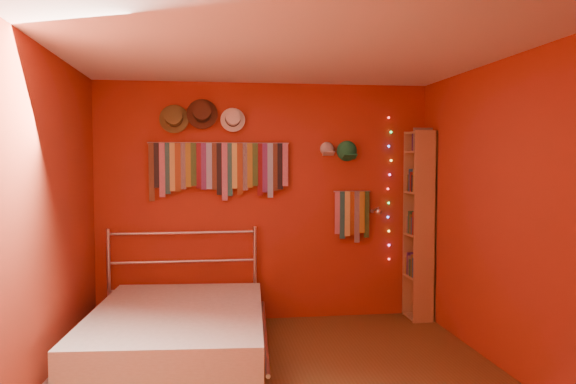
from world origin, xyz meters
name	(u,v)px	position (x,y,z in m)	size (l,w,h in m)	color
ground	(288,382)	(0.00, 0.00, 0.00)	(3.50, 3.50, 0.00)	brown
back_wall	(265,202)	(0.00, 1.75, 1.25)	(3.50, 0.02, 2.50)	maroon
right_wall	(507,216)	(1.75, 0.00, 1.25)	(0.02, 3.50, 2.50)	maroon
left_wall	(43,222)	(-1.75, 0.00, 1.25)	(0.02, 3.50, 2.50)	maroon
ceiling	(288,50)	(0.00, 0.00, 2.50)	(3.50, 3.50, 0.02)	white
tie_rack	(219,166)	(-0.48, 1.68, 1.63)	(1.45, 0.03, 0.60)	silver
small_tie_rack	(352,213)	(0.93, 1.69, 1.13)	(0.40, 0.03, 0.56)	silver
fedora_olive	(174,118)	(-0.94, 1.65, 2.12)	(0.30, 0.16, 0.29)	brown
fedora_brown	(202,113)	(-0.65, 1.65, 2.17)	(0.32, 0.17, 0.31)	#3F2316
fedora_white	(233,119)	(-0.34, 1.66, 2.12)	(0.25, 0.14, 0.25)	white
cap_white	(327,149)	(0.65, 1.70, 1.81)	(0.16, 0.20, 0.16)	beige
cap_green	(347,151)	(0.87, 1.70, 1.79)	(0.20, 0.25, 0.20)	#1C7F48
fairy_lights	(389,189)	(1.34, 1.71, 1.38)	(0.06, 0.02, 1.56)	#FF3333
reading_lamp	(377,211)	(1.16, 1.53, 1.16)	(0.07, 0.28, 0.08)	silver
bookshelf	(423,224)	(1.66, 1.53, 1.02)	(0.25, 0.34, 2.00)	#AA7D4D
bed	(178,333)	(-0.86, 0.60, 0.23)	(1.66, 2.13, 1.00)	silver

